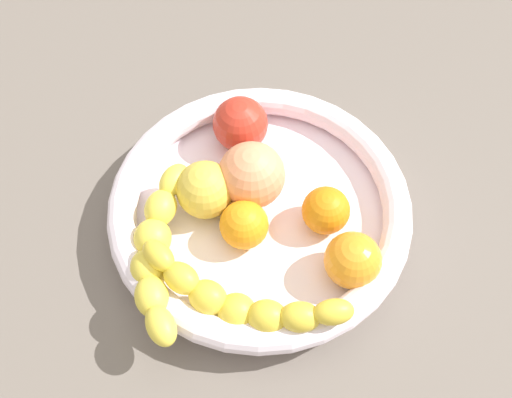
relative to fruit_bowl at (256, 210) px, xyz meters
The scene contains 10 objects.
kitchen_counter 4.17cm from the fruit_bowl, ahead, with size 120.00×120.00×3.00cm, color #6B6259.
fruit_bowl is the anchor object (origin of this frame).
banana_draped_left 12.56cm from the fruit_bowl, 31.02° to the left, with size 6.40×21.69×4.58cm.
banana_draped_right 12.29cm from the fruit_bowl, 80.74° to the left, with size 21.60×10.01×5.74cm.
orange_front 3.96cm from the fruit_bowl, 61.34° to the left, with size 5.29×5.29×5.29cm, color orange.
orange_mid_left 12.20cm from the fruit_bowl, 142.88° to the left, with size 5.95×5.95×5.95cm, color orange.
orange_mid_right 7.49cm from the fruit_bowl, behind, with size 5.25×5.25×5.25cm, color orange.
apple_yellow 6.55cm from the fruit_bowl, ahead, with size 6.43×6.43×6.43cm, color gold.
peach_blush 4.13cm from the fruit_bowl, 70.51° to the right, with size 7.50×7.50×7.50cm, color #F99868.
tomato_red 10.73cm from the fruit_bowl, 76.86° to the right, with size 6.52×6.52×6.52cm, color red.
Camera 1 is at (-0.41, 34.29, 63.17)cm, focal length 42.08 mm.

